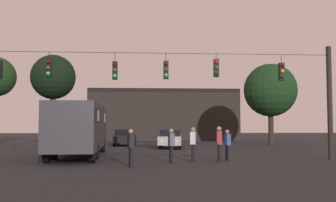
% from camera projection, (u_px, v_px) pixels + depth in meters
% --- Properties ---
extents(ground_plane, '(168.00, 168.00, 0.00)m').
position_uv_depth(ground_plane, '(139.00, 151.00, 29.04)').
color(ground_plane, black).
rests_on(ground_plane, ground).
extents(overhead_signal_span, '(21.10, 0.44, 6.18)m').
position_uv_depth(overhead_signal_span, '(139.00, 89.00, 21.43)').
color(overhead_signal_span, black).
rests_on(overhead_signal_span, ground).
extents(city_bus, '(2.90, 11.08, 3.00)m').
position_uv_depth(city_bus, '(80.00, 125.00, 24.09)').
color(city_bus, '#2D2D33').
rests_on(city_bus, ground).
extents(car_near_right, '(2.26, 4.48, 1.52)m').
position_uv_depth(car_near_right, '(170.00, 139.00, 33.11)').
color(car_near_right, '#99999E').
rests_on(car_near_right, ground).
extents(car_far_left, '(2.06, 4.42, 1.52)m').
position_uv_depth(car_far_left, '(125.00, 137.00, 37.69)').
color(car_far_left, black).
rests_on(car_far_left, ground).
extents(pedestrian_crossing_left, '(0.25, 0.37, 1.79)m').
position_uv_depth(pedestrian_crossing_left, '(219.00, 142.00, 20.34)').
color(pedestrian_crossing_left, black).
rests_on(pedestrian_crossing_left, ground).
extents(pedestrian_crossing_center, '(0.33, 0.41, 1.75)m').
position_uv_depth(pedestrian_crossing_center, '(193.00, 142.00, 20.86)').
color(pedestrian_crossing_center, black).
rests_on(pedestrian_crossing_center, ground).
extents(pedestrian_crossing_right, '(0.31, 0.40, 1.67)m').
position_uv_depth(pedestrian_crossing_right, '(171.00, 143.00, 20.04)').
color(pedestrian_crossing_right, black).
rests_on(pedestrian_crossing_right, ground).
extents(pedestrian_near_bus, '(0.33, 0.41, 1.61)m').
position_uv_depth(pedestrian_near_bus, '(227.00, 143.00, 21.36)').
color(pedestrian_near_bus, black).
rests_on(pedestrian_near_bus, ground).
extents(pedestrian_trailing, '(0.34, 0.42, 1.67)m').
position_uv_depth(pedestrian_trailing, '(131.00, 146.00, 17.83)').
color(pedestrian_trailing, black).
rests_on(pedestrian_trailing, ground).
extents(corner_building, '(19.10, 9.82, 6.56)m').
position_uv_depth(corner_building, '(163.00, 116.00, 55.07)').
color(corner_building, black).
rests_on(corner_building, ground).
extents(tree_left_silhouette, '(3.60, 3.60, 7.59)m').
position_uv_depth(tree_left_silhouette, '(53.00, 78.00, 32.73)').
color(tree_left_silhouette, '#2D2116').
rests_on(tree_left_silhouette, ground).
extents(tree_behind_building, '(5.12, 5.12, 7.87)m').
position_uv_depth(tree_behind_building, '(270.00, 90.00, 39.16)').
color(tree_behind_building, '#2D2116').
rests_on(tree_behind_building, ground).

